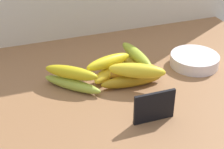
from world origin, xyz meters
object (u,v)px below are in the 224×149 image
object	(u,v)px
banana_5	(137,71)
banana_3	(136,65)
banana_1	(72,84)
banana_6	(136,55)
banana_4	(132,71)
banana_2	(131,81)
banana_0	(110,71)
banana_7	(71,73)
fruit_bowl	(194,60)
chalkboard_sign	(154,108)
banana_8	(108,62)

from	to	relation	value
banana_5	banana_3	bearing A→B (deg)	67.11
banana_1	banana_6	distance (cm)	22.54
banana_4	banana_6	xyz separation A→B (cm)	(2.92, 3.59, 3.23)
banana_2	banana_5	xyz separation A→B (cm)	(1.19, -1.49, 4.03)
banana_6	banana_2	bearing A→B (deg)	-122.01
banana_0	banana_7	xyz separation A→B (cm)	(-12.60, -2.23, 3.17)
banana_0	banana_2	bearing A→B (deg)	-61.72
banana_1	banana_3	world-z (taller)	banana_3
banana_3	banana_7	bearing A→B (deg)	-170.93
banana_1	fruit_bowl	bearing A→B (deg)	0.80
banana_4	banana_7	bearing A→B (deg)	179.57
banana_6	chalkboard_sign	bearing A→B (deg)	-103.01
banana_7	banana_8	world-z (taller)	banana_8
banana_4	banana_5	size ratio (longest dim) A/B	0.95
banana_2	banana_8	size ratio (longest dim) A/B	1.25
banana_5	banana_8	xyz separation A→B (cm)	(-5.88, 7.84, -0.05)
banana_2	banana_5	size ratio (longest dim) A/B	1.14
chalkboard_sign	banana_0	world-z (taller)	chalkboard_sign
chalkboard_sign	banana_4	size ratio (longest dim) A/B	0.71
banana_0	banana_3	world-z (taller)	banana_0
banana_4	banana_6	world-z (taller)	banana_6
banana_0	banana_1	world-z (taller)	banana_0
banana_2	banana_6	distance (cm)	10.50
banana_2	banana_3	xyz separation A→B (cm)	(5.38, 8.42, -0.06)
fruit_bowl	banana_5	world-z (taller)	banana_5
banana_0	banana_2	distance (cm)	8.14
banana_0	banana_8	size ratio (longest dim) A/B	1.06
banana_3	banana_5	world-z (taller)	banana_5
chalkboard_sign	banana_4	bearing A→B (deg)	82.31
banana_3	banana_4	world-z (taller)	banana_4
banana_4	banana_7	world-z (taller)	banana_7
banana_5	banana_7	distance (cm)	18.80
banana_0	banana_4	size ratio (longest dim) A/B	1.02
fruit_bowl	banana_1	xyz separation A→B (cm)	(-40.86, -0.57, -0.21)
fruit_bowl	banana_8	size ratio (longest dim) A/B	1.04
banana_1	banana_8	bearing A→B (deg)	10.36
banana_2	banana_5	distance (cm)	4.46
banana_0	banana_7	distance (cm)	13.18
banana_1	banana_4	world-z (taller)	banana_4
banana_1	banana_2	size ratio (longest dim) A/B	1.00
banana_5	banana_8	bearing A→B (deg)	126.85
banana_1	banana_3	size ratio (longest dim) A/B	1.18
fruit_bowl	banana_1	distance (cm)	40.86
banana_3	chalkboard_sign	bearing A→B (deg)	-103.28
banana_5	banana_7	world-z (taller)	banana_5
banana_3	banana_4	bearing A→B (deg)	-130.07
banana_0	banana_2	xyz separation A→B (cm)	(3.85, -7.16, -0.15)
fruit_bowl	banana_7	world-z (taller)	banana_7
fruit_bowl	banana_4	distance (cm)	21.95
chalkboard_sign	banana_0	size ratio (longest dim) A/B	0.69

